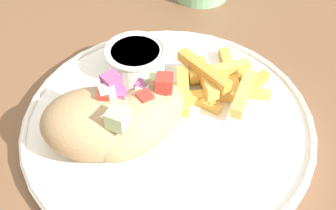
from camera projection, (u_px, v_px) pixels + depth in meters
The scene contains 6 objects.
table at pixel (165, 163), 0.46m from camera, with size 1.59×1.59×0.73m.
plate at pixel (168, 121), 0.42m from camera, with size 0.31×0.31×0.02m.
pita_sandwich_near at pixel (141, 120), 0.38m from camera, with size 0.12×0.09×0.07m.
pita_sandwich_far at pixel (97, 123), 0.37m from camera, with size 0.13×0.13×0.07m.
fries_pile at pixel (217, 83), 0.44m from camera, with size 0.12×0.11×0.03m.
sauce_ramekin at pixel (136, 59), 0.46m from camera, with size 0.07×0.07×0.03m.
Camera 1 is at (-0.15, -0.22, 1.05)m, focal length 42.00 mm.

